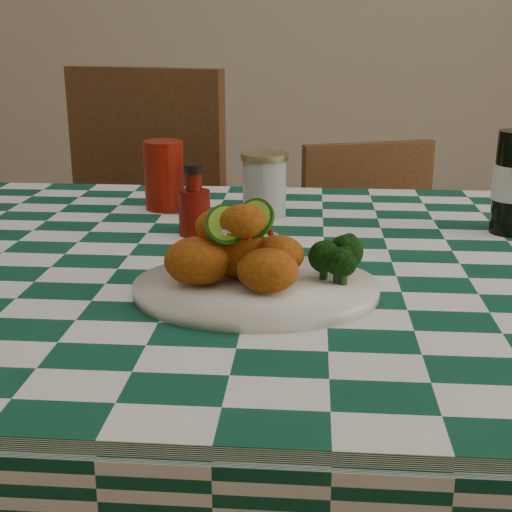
# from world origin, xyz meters

# --- Properties ---
(dining_table) EXTENTS (1.66, 1.06, 0.79)m
(dining_table) POSITION_xyz_m (0.00, 0.00, 0.39)
(dining_table) COLOR #0F4431
(dining_table) RESTS_ON ground
(plate) EXTENTS (0.34, 0.27, 0.02)m
(plate) POSITION_xyz_m (0.01, -0.16, 0.80)
(plate) COLOR white
(plate) RESTS_ON dining_table
(fried_chicken_pile) EXTENTS (0.17, 0.12, 0.11)m
(fried_chicken_pile) POSITION_xyz_m (-0.01, -0.16, 0.86)
(fried_chicken_pile) COLOR #AC5510
(fried_chicken_pile) RESTS_ON plate
(broccoli_side) EXTENTS (0.07, 0.07, 0.06)m
(broccoli_side) POSITION_xyz_m (0.11, -0.14, 0.83)
(broccoli_side) COLOR black
(broccoli_side) RESTS_ON plate
(red_tumbler) EXTENTS (0.08, 0.08, 0.13)m
(red_tumbler) POSITION_xyz_m (-0.21, 0.30, 0.85)
(red_tumbler) COLOR maroon
(red_tumbler) RESTS_ON dining_table
(ketchup_bottle) EXTENTS (0.06, 0.06, 0.12)m
(ketchup_bottle) POSITION_xyz_m (-0.12, 0.13, 0.85)
(ketchup_bottle) COLOR #650C05
(ketchup_bottle) RESTS_ON dining_table
(mason_jar) EXTENTS (0.10, 0.10, 0.12)m
(mason_jar) POSITION_xyz_m (-0.01, 0.27, 0.85)
(mason_jar) COLOR #B2BCBA
(mason_jar) RESTS_ON dining_table
(wooden_chair_left) EXTENTS (0.58, 0.60, 1.02)m
(wooden_chair_left) POSITION_xyz_m (-0.44, 0.71, 0.51)
(wooden_chair_left) COLOR #472814
(wooden_chair_left) RESTS_ON ground
(wooden_chair_right) EXTENTS (0.49, 0.50, 0.83)m
(wooden_chair_right) POSITION_xyz_m (0.29, 0.75, 0.41)
(wooden_chair_right) COLOR #472814
(wooden_chair_right) RESTS_ON ground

